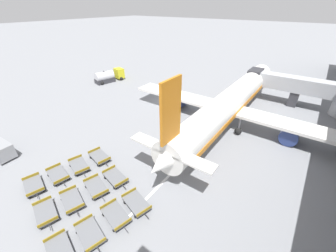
# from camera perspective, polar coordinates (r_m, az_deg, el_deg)

# --- Properties ---
(ground_plane) EXTENTS (500.00, 500.00, 0.00)m
(ground_plane) POSITION_cam_1_polar(r_m,az_deg,el_deg) (43.18, -1.29, 6.78)
(ground_plane) COLOR gray
(jet_bridge) EXTENTS (19.54, 4.43, 5.86)m
(jet_bridge) POSITION_cam_1_polar(r_m,az_deg,el_deg) (47.38, 34.43, 8.22)
(jet_bridge) COLOR #B2B5BA
(jet_bridge) RESTS_ON ground_plane
(airplane) EXTENTS (36.23, 41.85, 12.10)m
(airplane) POSITION_cam_1_polar(r_m,az_deg,el_deg) (35.89, 16.79, 6.22)
(airplane) COLOR white
(airplane) RESTS_ON ground_plane
(fuel_tanker_primary) EXTENTS (4.40, 7.89, 3.04)m
(fuel_tanker_primary) POSITION_cam_1_polar(r_m,az_deg,el_deg) (56.78, -16.23, 12.99)
(fuel_tanker_primary) COLOR yellow
(fuel_tanker_primary) RESTS_ON ground_plane
(baggage_dolly_row_near_col_a) EXTENTS (3.79, 2.44, 0.92)m
(baggage_dolly_row_near_col_a) POSITION_cam_1_polar(r_m,az_deg,el_deg) (27.67, -33.19, -13.64)
(baggage_dolly_row_near_col_a) COLOR slate
(baggage_dolly_row_near_col_a) RESTS_ON ground_plane
(baggage_dolly_row_near_col_b) EXTENTS (3.79, 2.50, 0.92)m
(baggage_dolly_row_near_col_b) POSITION_cam_1_polar(r_m,az_deg,el_deg) (24.26, -30.80, -19.91)
(baggage_dolly_row_near_col_b) COLOR slate
(baggage_dolly_row_near_col_b) RESTS_ON ground_plane
(baggage_dolly_row_near_col_c) EXTENTS (3.79, 2.43, 0.92)m
(baggage_dolly_row_near_col_c) POSITION_cam_1_polar(r_m,az_deg,el_deg) (21.25, -27.77, -28.32)
(baggage_dolly_row_near_col_c) COLOR slate
(baggage_dolly_row_near_col_c) RESTS_ON ground_plane
(baggage_dolly_row_mid_a_col_a) EXTENTS (3.79, 2.25, 0.92)m
(baggage_dolly_row_mid_a_col_a) POSITION_cam_1_polar(r_m,az_deg,el_deg) (27.73, -28.20, -11.81)
(baggage_dolly_row_mid_a_col_a) COLOR slate
(baggage_dolly_row_mid_a_col_a) RESTS_ON ground_plane
(baggage_dolly_row_mid_a_col_b) EXTENTS (3.79, 2.52, 0.92)m
(baggage_dolly_row_mid_a_col_b) POSITION_cam_1_polar(r_m,az_deg,el_deg) (24.18, -25.06, -18.15)
(baggage_dolly_row_mid_a_col_b) COLOR slate
(baggage_dolly_row_mid_a_col_b) RESTS_ON ground_plane
(baggage_dolly_row_mid_a_col_c) EXTENTS (3.79, 2.40, 0.92)m
(baggage_dolly_row_mid_a_col_c) POSITION_cam_1_polar(r_m,az_deg,el_deg) (21.22, -20.84, -26.10)
(baggage_dolly_row_mid_a_col_c) COLOR slate
(baggage_dolly_row_mid_a_col_c) RESTS_ON ground_plane
(baggage_dolly_row_mid_b_col_a) EXTENTS (3.79, 2.48, 0.92)m
(baggage_dolly_row_mid_b_col_a) POSITION_cam_1_polar(r_m,az_deg,el_deg) (27.97, -23.44, -10.02)
(baggage_dolly_row_mid_b_col_a) COLOR slate
(baggage_dolly_row_mid_b_col_a) RESTS_ON ground_plane
(baggage_dolly_row_mid_b_col_b) EXTENTS (3.79, 2.48, 0.92)m
(baggage_dolly_row_mid_b_col_b) POSITION_cam_1_polar(r_m,az_deg,el_deg) (24.55, -19.31, -15.69)
(baggage_dolly_row_mid_b_col_b) COLOR slate
(baggage_dolly_row_mid_b_col_b) RESTS_ON ground_plane
(baggage_dolly_row_mid_b_col_c) EXTENTS (3.80, 2.36, 0.92)m
(baggage_dolly_row_mid_b_col_c) POSITION_cam_1_polar(r_m,az_deg,el_deg) (21.67, -14.29, -22.84)
(baggage_dolly_row_mid_b_col_c) COLOR slate
(baggage_dolly_row_mid_b_col_c) RESTS_ON ground_plane
(baggage_dolly_row_far_col_a) EXTENTS (3.79, 2.28, 0.92)m
(baggage_dolly_row_far_col_a) POSITION_cam_1_polar(r_m,az_deg,el_deg) (28.46, -18.46, -8.07)
(baggage_dolly_row_far_col_a) COLOR slate
(baggage_dolly_row_far_col_a) RESTS_ON ground_plane
(baggage_dolly_row_far_col_b) EXTENTS (3.79, 2.29, 0.92)m
(baggage_dolly_row_far_col_b) POSITION_cam_1_polar(r_m,az_deg,el_deg) (25.04, -14.39, -13.59)
(baggage_dolly_row_far_col_b) COLOR slate
(baggage_dolly_row_far_col_b) RESTS_ON ground_plane
(baggage_dolly_row_far_col_c) EXTENTS (3.79, 2.43, 0.92)m
(baggage_dolly_row_far_col_c) POSITION_cam_1_polar(r_m,az_deg,el_deg) (22.16, -8.73, -20.34)
(baggage_dolly_row_far_col_c) COLOR slate
(baggage_dolly_row_far_col_c) RESTS_ON ground_plane
(stand_guidance_stripe) EXTENTS (0.59, 30.80, 0.01)m
(stand_guidance_stripe) POSITION_cam_1_polar(r_m,az_deg,el_deg) (30.57, 9.04, -4.78)
(stand_guidance_stripe) COLOR white
(stand_guidance_stripe) RESTS_ON ground_plane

